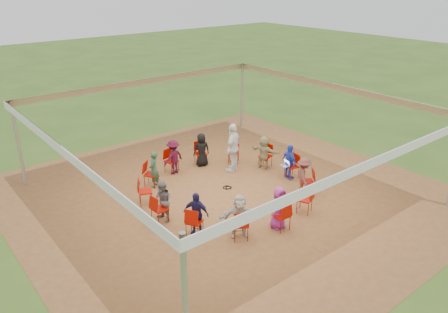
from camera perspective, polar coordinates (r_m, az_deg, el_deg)
ground at (r=14.65m, az=0.34°, el=-4.93°), size 80.00×80.00×0.00m
dirt_patch at (r=14.65m, az=0.34°, el=-4.91°), size 13.00×13.00×0.00m
tent at (r=13.71m, az=0.37°, el=3.88°), size 10.33×10.33×3.00m
chair_0 at (r=15.79m, az=8.86°, el=-1.28°), size 0.51×0.49×0.90m
chair_1 at (r=16.54m, az=5.45°, el=0.05°), size 0.55×0.53×0.90m
chair_2 at (r=16.87m, az=1.26°, el=0.62°), size 0.61×0.61×0.90m
chair_3 at (r=16.73m, az=-3.06°, el=0.39°), size 0.53×0.54×0.90m
chair_4 at (r=16.14m, az=-6.88°, el=-0.61°), size 0.49×0.51×0.90m
chair_5 at (r=15.19m, az=-9.52°, el=-2.31°), size 0.60×0.61×0.90m
chair_6 at (r=14.06m, az=-10.24°, el=-4.51°), size 0.57×0.56×0.90m
chair_7 at (r=12.99m, az=-8.39°, el=-6.81°), size 0.46×0.45×0.90m
chair_8 at (r=12.27m, az=-3.88°, el=-8.51°), size 0.59×0.59×0.90m
chair_9 at (r=12.14m, az=2.14°, el=-8.85°), size 0.59×0.59×0.90m
chair_10 at (r=12.64m, az=7.50°, el=-7.66°), size 0.45×0.46×0.90m
chair_11 at (r=13.60m, az=10.50°, el=-5.53°), size 0.56×0.57×0.90m
chair_12 at (r=14.74m, az=10.78°, el=-3.23°), size 0.61×0.60×0.90m
person_seated_0 at (r=15.64m, az=8.55°, el=-0.70°), size 0.51×0.81×1.29m
person_seated_1 at (r=16.36m, az=5.27°, el=0.55°), size 0.78×1.27×1.29m
person_seated_2 at (r=16.55m, az=-2.94°, el=0.88°), size 0.70×0.52×1.29m
person_seated_3 at (r=15.98m, az=-6.62°, el=-0.07°), size 0.89×0.55×1.29m
person_seated_4 at (r=15.07m, az=-9.14°, el=-1.67°), size 0.56×0.53×1.29m
person_seated_5 at (r=12.95m, az=-8.00°, el=-5.87°), size 0.40×0.65×1.29m
person_seated_6 at (r=12.26m, az=-3.68°, el=-7.44°), size 0.72×0.84×1.29m
person_seated_7 at (r=12.14m, az=2.05°, el=-7.76°), size 1.25×1.00×1.29m
person_seated_8 at (r=12.61m, az=7.17°, el=-6.67°), size 0.65×0.39×1.29m
person_seated_9 at (r=14.63m, az=10.38°, el=-2.54°), size 0.84×0.91×1.29m
standing_person at (r=15.98m, az=1.21°, el=1.18°), size 1.22×1.00×1.85m
cable_coil at (r=15.04m, az=0.47°, el=-4.07°), size 0.37×0.37×0.03m
laptop at (r=15.56m, az=8.06°, el=-0.95°), size 0.30×0.35×0.22m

